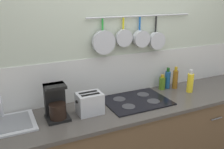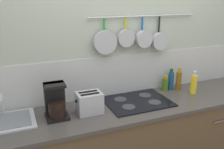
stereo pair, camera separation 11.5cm
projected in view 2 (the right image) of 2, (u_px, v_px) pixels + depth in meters
The scene contains 11 objects.
wall_back at pixel (125, 58), 2.60m from camera, with size 7.20×0.16×2.60m.
cabinet_base at pixel (138, 146), 2.55m from camera, with size 2.96×0.60×0.86m.
countertop at pixel (140, 106), 2.41m from camera, with size 3.00×0.62×0.03m.
sink_basin at pixel (4, 121), 2.06m from camera, with size 0.49×0.39×0.21m.
coffee_maker at pixel (56, 103), 2.13m from camera, with size 0.19×0.19×0.30m.
toaster at pixel (89, 103), 2.21m from camera, with size 0.24×0.17×0.19m.
cooktop at pixel (137, 101), 2.46m from camera, with size 0.62×0.48×0.01m.
bottle_vinegar at pixel (165, 84), 2.73m from camera, with size 0.07×0.07×0.17m.
bottle_sesame_oil at pixel (171, 80), 2.76m from camera, with size 0.06×0.06×0.23m.
bottle_olive_oil at pixel (179, 80), 2.75m from camera, with size 0.06×0.06×0.25m.
bottle_dish_soap at pixel (194, 84), 2.64m from camera, with size 0.07×0.07×0.25m.
Camera 2 is at (-1.09, -1.94, 1.91)m, focal length 40.00 mm.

